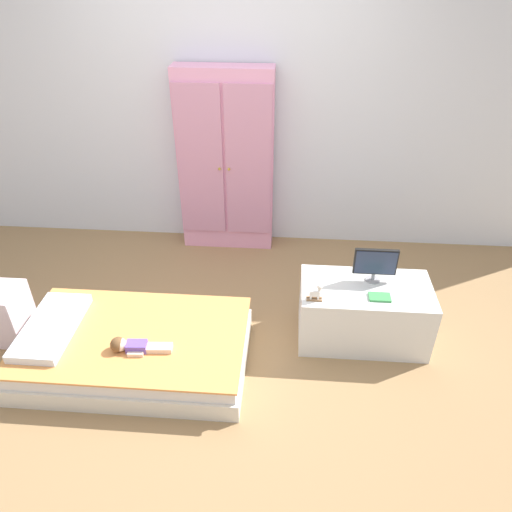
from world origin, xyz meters
TOP-DOWN VIEW (x-y plane):
  - ground_plane at (0.00, 0.00)m, footprint 10.00×10.00m
  - back_wall at (0.00, 1.57)m, footprint 6.40×0.05m
  - bed at (-0.46, -0.16)m, footprint 1.50×0.90m
  - pillow at (-1.01, -0.16)m, footprint 0.32×0.64m
  - doll at (-0.44, -0.31)m, footprint 0.39×0.14m
  - nightstand at (-1.46, 0.02)m, footprint 0.30×0.30m
  - wardrobe at (-0.02, 1.42)m, footprint 0.82×0.24m
  - tv_stand at (1.10, 0.21)m, footprint 0.90×0.48m
  - tv_monitor at (1.14, 0.29)m, footprint 0.29×0.10m
  - rocking_horse_toy at (0.74, 0.05)m, footprint 0.10×0.04m
  - book_green at (1.16, 0.10)m, footprint 0.14×0.09m

SIDE VIEW (x-z plane):
  - ground_plane at x=0.00m, z-range -0.02..0.00m
  - bed at x=-0.46m, z-range 0.00..0.25m
  - nightstand at x=-1.46m, z-range 0.00..0.41m
  - tv_stand at x=1.10m, z-range 0.00..0.45m
  - pillow at x=-1.01m, z-range 0.25..0.31m
  - doll at x=-0.44m, z-range 0.24..0.34m
  - book_green at x=1.16m, z-range 0.45..0.47m
  - rocking_horse_toy at x=0.74m, z-range 0.45..0.57m
  - tv_monitor at x=1.14m, z-range 0.47..0.73m
  - wardrobe at x=-0.02m, z-range 0.00..1.62m
  - back_wall at x=0.00m, z-range 0.00..2.70m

